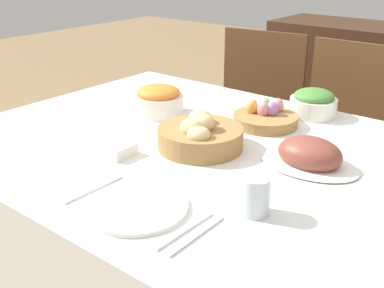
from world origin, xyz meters
The scene contains 14 objects.
dining_table centered at (0.00, 0.00, 0.39)m, with size 1.54×1.09×0.77m.
chair_far_left centered at (-0.42, 0.87, 0.50)m, with size 0.47×0.47×0.93m.
chair_far_center centered at (0.03, 0.87, 0.50)m, with size 0.43×0.43×0.93m.
bread_basket centered at (-0.04, -0.02, 0.81)m, with size 0.24×0.24×0.11m.
egg_basket centered at (0.01, 0.27, 0.80)m, with size 0.21×0.21×0.08m.
ham_platter centered at (0.26, 0.07, 0.80)m, with size 0.27×0.19×0.09m.
green_salad_bowl centered at (0.08, 0.45, 0.82)m, with size 0.16×0.16×0.09m.
carrot_bowl centered at (-0.33, 0.13, 0.82)m, with size 0.17×0.17×0.10m.
dinner_plate centered at (0.06, -0.37, 0.78)m, with size 0.23×0.23×0.01m.
fork centered at (-0.08, -0.37, 0.78)m, with size 0.01×0.18×0.00m.
knife centered at (0.20, -0.37, 0.78)m, with size 0.01×0.18×0.00m.
spoon centered at (0.23, -0.37, 0.78)m, with size 0.01×0.18×0.00m.
drinking_cup centered at (0.27, -0.23, 0.82)m, with size 0.07×0.07×0.09m.
butter_dish centered at (-0.21, -0.20, 0.79)m, with size 0.13×0.08×0.03m.
Camera 1 is at (0.74, -1.01, 1.31)m, focal length 45.00 mm.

